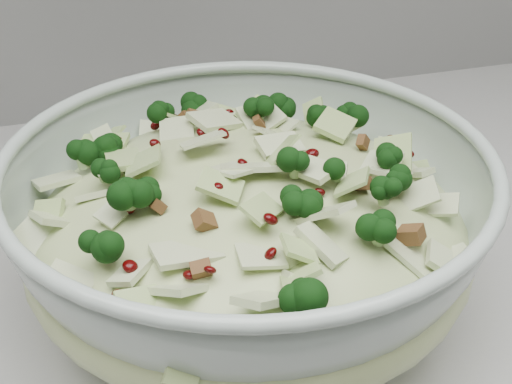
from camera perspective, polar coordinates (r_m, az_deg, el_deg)
mixing_bowl at (r=0.49m, az=-0.60°, el=-3.24°), size 0.42×0.42×0.13m
salad at (r=0.48m, az=-0.62°, el=-1.16°), size 0.40×0.40×0.13m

